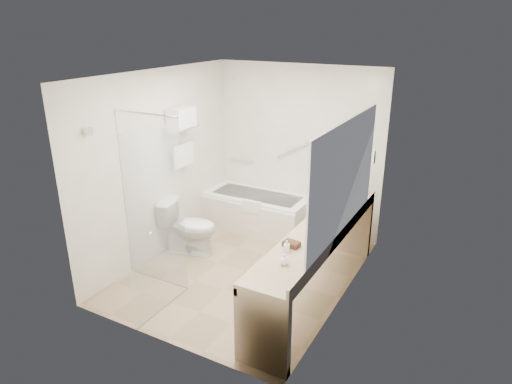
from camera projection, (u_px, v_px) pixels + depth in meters
The scene contains 25 objects.
floor at pixel (245, 271), 5.95m from camera, with size 3.20×3.20×0.00m, color tan.
ceiling at pixel (243, 74), 5.06m from camera, with size 2.60×3.20×0.10m, color white.
wall_back at pixel (298, 149), 6.82m from camera, with size 2.60×0.10×2.50m, color silver.
wall_front at pixel (157, 231), 4.19m from camera, with size 2.60×0.10×2.50m, color silver.
wall_left at pixel (160, 165), 6.09m from camera, with size 0.10×3.20×2.50m, color silver.
wall_right at pixel (348, 199), 4.92m from camera, with size 0.10×3.20×2.50m, color silver.
bathtub at pixel (257, 211), 7.09m from camera, with size 1.60×0.73×0.59m.
grab_bar_short at pixel (242, 161), 7.32m from camera, with size 0.03×0.03×0.40m, color silver.
grab_bar_long at pixel (293, 150), 6.81m from camera, with size 0.03×0.03×0.60m, color silver.
shower_enclosure at pixel (154, 211), 5.09m from camera, with size 0.96×0.91×2.11m.
towel_shelf at pixel (182, 124), 6.14m from camera, with size 0.24×0.55×0.81m.
vanity_counter at pixel (317, 250), 5.14m from camera, with size 0.55×2.70×0.95m.
sink at pixel (332, 223), 5.39m from camera, with size 0.40×0.52×0.14m, color white.
faucet at pixel (345, 216), 5.28m from camera, with size 0.03×0.03×0.14m, color silver.
mirror at pixel (345, 177), 4.70m from camera, with size 0.02×2.00×1.20m, color #B4B8C1.
hairdryer_unit at pixel (372, 157), 5.73m from camera, with size 0.08×0.10×0.18m, color silver.
toilet at pixel (189, 227), 6.32m from camera, with size 0.43×0.77×0.75m, color white.
amenity_basket at pixel (291, 244), 4.75m from camera, with size 0.17×0.11×0.06m, color #402417.
soap_bottle_a at pixel (287, 249), 4.64m from camera, with size 0.06×0.12×0.06m, color silver.
soap_bottle_b at pixel (284, 261), 4.39m from camera, with size 0.09×0.12×0.09m, color silver.
water_bottle_left at pixel (349, 198), 5.83m from camera, with size 0.05×0.05×0.17m.
water_bottle_mid at pixel (339, 208), 5.48m from camera, with size 0.06×0.06×0.20m.
water_bottle_right at pixel (340, 190), 6.06m from camera, with size 0.06×0.06×0.21m.
drinking_glass_near at pixel (334, 204), 5.74m from camera, with size 0.07×0.07×0.08m, color silver.
drinking_glass_far at pixel (326, 205), 5.71m from camera, with size 0.07×0.07×0.09m, color silver.
Camera 1 is at (2.62, -4.49, 3.06)m, focal length 32.00 mm.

